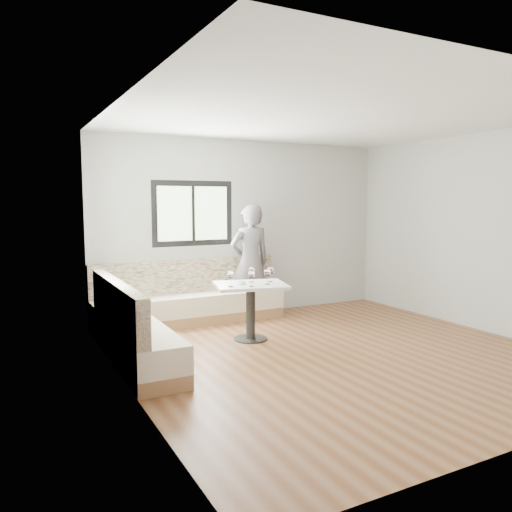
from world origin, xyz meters
The scene contains 10 objects.
room centered at (-0.08, 0.08, 1.41)m, with size 5.01×5.01×2.81m.
banquette centered at (-1.59, 1.63, 0.33)m, with size 2.90×2.80×0.95m.
table centered at (-0.64, 1.05, 0.56)m, with size 1.07×0.92×0.75m.
person centered at (-0.08, 2.17, 0.89)m, with size 0.65×0.43×1.79m, color #5E585D.
olive_ramekin centered at (-0.77, 1.07, 0.78)m, with size 0.11×0.11×0.05m.
wine_glass_a centered at (-0.97, 0.96, 0.90)m, with size 0.09×0.09×0.21m.
wine_glass_b centered at (-0.73, 0.85, 0.90)m, with size 0.09×0.09×0.21m.
wine_glass_c centered at (-0.47, 0.91, 0.90)m, with size 0.09×0.09×0.21m.
wine_glass_d centered at (-0.57, 1.16, 0.90)m, with size 0.09×0.09×0.21m.
wine_glass_e centered at (-0.34, 1.06, 0.90)m, with size 0.09×0.09×0.21m.
Camera 1 is at (-3.58, -4.74, 1.85)m, focal length 35.00 mm.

